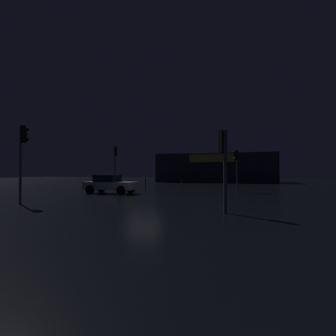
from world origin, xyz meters
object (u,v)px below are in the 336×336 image
traffic_signal_cross_left (223,155)px  traffic_signal_cross_right (236,160)px  car_near (110,184)px  traffic_signal_main (23,147)px  store_building (215,168)px  traffic_signal_opposite (115,159)px

traffic_signal_cross_left → traffic_signal_cross_right: (0.45, 12.35, 0.33)m
traffic_signal_cross_right → car_near: (-10.19, -4.66, -2.11)m
traffic_signal_main → car_near: (1.44, 7.54, -2.43)m
store_building → traffic_signal_cross_left: 35.05m
store_building → traffic_signal_opposite: bearing=-109.5°
traffic_signal_cross_right → traffic_signal_cross_left: bearing=-92.1°
traffic_signal_main → traffic_signal_cross_right: (11.63, 12.19, -0.32)m
store_building → traffic_signal_cross_left: size_ratio=5.51×
car_near → store_building: bearing=76.6°
traffic_signal_main → traffic_signal_cross_left: size_ratio=1.21×
traffic_signal_main → traffic_signal_opposite: bearing=91.0°
store_building → traffic_signal_opposite: 24.44m
traffic_signal_cross_left → traffic_signal_cross_right: traffic_signal_cross_right is taller
traffic_signal_opposite → car_near: bearing=-68.4°
traffic_signal_opposite → traffic_signal_main: bearing=-89.0°
traffic_signal_main → car_near: bearing=79.2°
traffic_signal_opposite → traffic_signal_cross_left: traffic_signal_opposite is taller
car_near → traffic_signal_cross_left: bearing=-38.3°
traffic_signal_main → car_near: traffic_signal_main is taller
traffic_signal_cross_right → traffic_signal_main: bearing=-133.6°
traffic_signal_cross_left → traffic_signal_cross_right: 12.37m
store_building → car_near: size_ratio=4.73×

